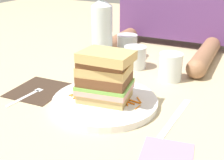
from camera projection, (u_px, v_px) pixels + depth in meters
ground_plane at (104, 106)px, 0.73m from camera, size 3.00×3.00×0.00m
main_plate at (107, 102)px, 0.73m from camera, size 0.26×0.26×0.02m
sandwich at (107, 76)px, 0.70m from camera, size 0.14×0.12×0.13m
carrot_shred_0 at (74, 94)px, 0.75m from camera, size 0.02×0.03×0.00m
carrot_shred_1 at (79, 95)px, 0.75m from camera, size 0.02×0.03×0.00m
carrot_shred_2 at (78, 95)px, 0.75m from camera, size 0.01×0.03×0.00m
carrot_shred_3 at (75, 98)px, 0.73m from camera, size 0.02×0.02×0.00m
carrot_shred_4 at (77, 98)px, 0.73m from camera, size 0.02×0.02×0.00m
carrot_shred_5 at (77, 92)px, 0.76m from camera, size 0.02×0.02×0.00m
carrot_shred_6 at (75, 95)px, 0.74m from camera, size 0.02×0.02×0.00m
carrot_shred_7 at (135, 101)px, 0.71m from camera, size 0.03×0.01×0.00m
carrot_shred_8 at (139, 100)px, 0.72m from camera, size 0.02×0.02×0.00m
carrot_shred_9 at (127, 102)px, 0.71m from camera, size 0.02×0.03×0.00m
carrot_shred_10 at (138, 107)px, 0.69m from camera, size 0.01×0.02×0.00m
carrot_shred_11 at (131, 103)px, 0.70m from camera, size 0.02×0.01×0.00m
napkin_dark at (38, 90)px, 0.81m from camera, size 0.14×0.16×0.00m
fork at (32, 92)px, 0.79m from camera, size 0.03×0.17×0.00m
knife at (174, 118)px, 0.67m from camera, size 0.03×0.20×0.00m
juice_glass at (170, 68)px, 0.87m from camera, size 0.07×0.07×0.08m
water_bottle at (102, 30)px, 0.97m from camera, size 0.07×0.07×0.25m
empty_tumbler_0 at (127, 46)px, 1.06m from camera, size 0.07×0.07×0.08m
empty_tumbler_1 at (135, 57)px, 0.96m from camera, size 0.07×0.07×0.07m
napkin_pink at (167, 152)px, 0.56m from camera, size 0.11×0.10×0.00m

